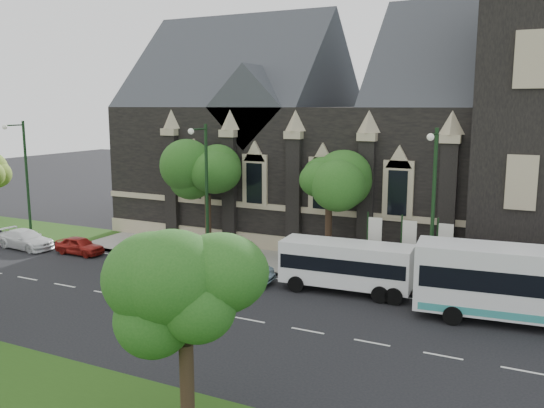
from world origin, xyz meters
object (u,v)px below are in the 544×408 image
Objects in this scene: banner_flag_center at (406,243)px; sedan at (233,269)px; tree_walk_left at (211,169)px; street_lamp_near at (433,203)px; tree_park_east at (193,294)px; banner_flag_right at (442,247)px; banner_flag_left at (372,239)px; street_lamp_mid at (205,186)px; street_lamp_far at (24,173)px; car_far_red at (80,246)px; car_far_white at (26,239)px; box_trailer at (178,258)px; shuttle_bus at (346,264)px; tree_walk_right at (334,175)px.

sedan is (-8.99, -4.14, -1.61)m from banner_flag_center.
tree_walk_left is 0.85× the size of street_lamp_near.
tree_park_east is 18.91m from banner_flag_right.
street_lamp_mid is at bearing -169.50° from banner_flag_left.
banner_flag_center is (28.29, 1.91, -2.73)m from street_lamp_far.
banner_flag_center is 1.11× the size of car_far_red.
street_lamp_far is at bearing 180.00° from street_lamp_near.
street_lamp_near is at bearing -81.86° from car_far_white.
banner_flag_center is 10.02m from sedan.
sedan is (-10.99, -4.14, -1.61)m from banner_flag_right.
sedan is at bearing -168.23° from street_lamp_near.
banner_flag_center is (12.29, 1.91, -2.73)m from street_lamp_mid.
box_trailer is 13.17m from car_far_white.
banner_flag_right is 28.58m from car_far_white.
tree_walk_left is at bearing 171.98° from banner_flag_left.
tree_walk_left is 1.05× the size of shuttle_bus.
banner_flag_left is at bearing 180.00° from banner_flag_right.
banner_flag_right reaches higher than car_far_red.
tree_walk_left reaches higher than shuttle_bus.
banner_flag_right is at bearing -82.14° from car_far_red.
street_lamp_mid is 1.00× the size of street_lamp_far.
street_lamp_far is 30.47m from banner_flag_right.
car_far_white is (-13.97, -2.01, -4.44)m from street_lamp_mid.
shuttle_bus is at bearing -131.07° from banner_flag_center.
car_far_white is at bearing -165.13° from tree_walk_right.
tree_walk_right is 10.93m from box_trailer.
banner_flag_center is at bearing 0.00° from banner_flag_left.
shuttle_bus is (9.74, -1.02, -3.52)m from street_lamp_mid.
sedan reaches higher than car_far_red.
tree_walk_right is 9.01m from tree_walk_left.
tree_park_east is 18.46m from banner_flag_left.
car_far_red is (-19.53, 14.92, -4.01)m from tree_park_east.
street_lamp_near is (15.80, -3.61, -0.62)m from tree_walk_left.
tree_walk_right reaches higher than car_far_red.
street_lamp_mid reaches higher than tree_walk_right.
street_lamp_far reaches higher than box_trailer.
banner_flag_right is (7.08, -1.71, -3.43)m from tree_walk_right.
street_lamp_mid is 1.24× the size of shuttle_bus.
car_far_red is 4.65m from car_far_white.
tree_walk_left reaches higher than sedan.
car_far_red is (-8.55, 0.42, -0.23)m from box_trailer.
tree_walk_right is 8.05m from banner_flag_right.
street_lamp_far is (-26.18, 16.42, 0.49)m from tree_park_east.
shuttle_bus is 6.60m from sedan.
street_lamp_far is 3.20× the size of box_trailer.
street_lamp_mid is at bearing 0.00° from street_lamp_far.
car_far_red is at bearing -12.68° from street_lamp_far.
sedan is 1.31× the size of car_far_red.
street_lamp_far is (-14.20, -3.61, -0.62)m from tree_walk_left.
street_lamp_mid is at bearing 121.79° from tree_park_east.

